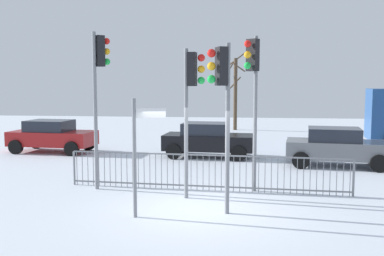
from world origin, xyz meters
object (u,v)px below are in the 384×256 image
object	(u,v)px
traffic_light_foreground_left	(253,78)
car_red_near	(52,135)
traffic_light_mid_right	(192,89)
direction_sign_post	(137,151)
car_grey_mid	(337,146)
bare_tree_left	(235,91)
car_black_far	(208,139)
traffic_light_mid_left	(222,90)
traffic_light_rear_right	(99,75)

from	to	relation	value
traffic_light_foreground_left	car_red_near	world-z (taller)	traffic_light_foreground_left
traffic_light_mid_right	direction_sign_post	bearing A→B (deg)	-24.93
car_grey_mid	bare_tree_left	world-z (taller)	bare_tree_left
traffic_light_foreground_left	car_black_far	distance (m)	6.73
traffic_light_mid_right	direction_sign_post	size ratio (longest dim) A/B	1.45
traffic_light_foreground_left	car_red_near	bearing A→B (deg)	-0.05
traffic_light_mid_left	traffic_light_mid_right	size ratio (longest dim) A/B	1.00
car_black_far	car_grey_mid	size ratio (longest dim) A/B	0.98
direction_sign_post	bare_tree_left	bearing A→B (deg)	64.36
traffic_light_foreground_left	traffic_light_mid_right	xyz separation A→B (m)	(-1.65, -0.91, -0.30)
direction_sign_post	car_red_near	distance (m)	11.19
traffic_light_foreground_left	traffic_light_mid_right	size ratio (longest dim) A/B	1.10
traffic_light_foreground_left	direction_sign_post	xyz separation A→B (m)	(-2.70, -2.76, -1.71)
traffic_light_mid_right	car_red_near	xyz separation A→B (m)	(-7.33, 7.38, -2.22)
traffic_light_rear_right	car_black_far	xyz separation A→B (m)	(2.73, 6.06, -2.63)
direction_sign_post	car_grey_mid	distance (m)	9.37
traffic_light_foreground_left	car_grey_mid	size ratio (longest dim) A/B	1.13
traffic_light_mid_left	car_red_near	bearing A→B (deg)	19.05
traffic_light_rear_right	car_grey_mid	world-z (taller)	traffic_light_rear_right
car_grey_mid	traffic_light_rear_right	bearing A→B (deg)	-142.57
traffic_light_foreground_left	bare_tree_left	distance (m)	17.32
car_black_far	car_red_near	bearing A→B (deg)	179.74
traffic_light_mid_right	traffic_light_foreground_left	bearing A→B (deg)	123.63
traffic_light_foreground_left	traffic_light_mid_left	bearing A→B (deg)	107.34
direction_sign_post	car_black_far	world-z (taller)	direction_sign_post
direction_sign_post	car_red_near	xyz separation A→B (m)	(-6.28, 9.23, -0.82)
traffic_light_foreground_left	car_grey_mid	distance (m)	6.04
traffic_light_foreground_left	traffic_light_mid_left	world-z (taller)	traffic_light_foreground_left
traffic_light_foreground_left	bare_tree_left	world-z (taller)	bare_tree_left
traffic_light_mid_left	traffic_light_mid_right	distance (m)	1.64
traffic_light_mid_left	car_red_near	world-z (taller)	traffic_light_mid_left
traffic_light_foreground_left	car_grey_mid	bearing A→B (deg)	-91.06
car_grey_mid	bare_tree_left	size ratio (longest dim) A/B	0.75
traffic_light_mid_left	bare_tree_left	size ratio (longest dim) A/B	0.77
traffic_light_rear_right	car_red_near	size ratio (longest dim) A/B	1.18
direction_sign_post	traffic_light_foreground_left	bearing A→B (deg)	25.33
traffic_light_mid_right	direction_sign_post	xyz separation A→B (m)	(-1.05, -1.85, -1.41)
direction_sign_post	car_grey_mid	xyz separation A→B (m)	(5.99, 7.16, -0.82)
traffic_light_mid_left	car_grey_mid	bearing A→B (deg)	-55.31
traffic_light_mid_right	car_grey_mid	xyz separation A→B (m)	(4.93, 5.30, -2.22)
car_grey_mid	bare_tree_left	distance (m)	13.66
traffic_light_mid_left	car_black_far	xyz separation A→B (m)	(-1.00, 8.27, -2.24)
traffic_light_rear_right	bare_tree_left	size ratio (longest dim) A/B	0.87
traffic_light_foreground_left	car_red_near	distance (m)	11.35
car_grey_mid	traffic_light_mid_left	bearing A→B (deg)	-113.67
car_red_near	car_grey_mid	xyz separation A→B (m)	(12.27, -2.07, 0.00)
traffic_light_mid_left	traffic_light_foreground_left	bearing A→B (deg)	-42.50
traffic_light_mid_left	traffic_light_rear_right	world-z (taller)	traffic_light_rear_right
traffic_light_rear_right	traffic_light_mid_right	size ratio (longest dim) A/B	1.14
traffic_light_mid_right	car_red_near	bearing A→B (deg)	-130.45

